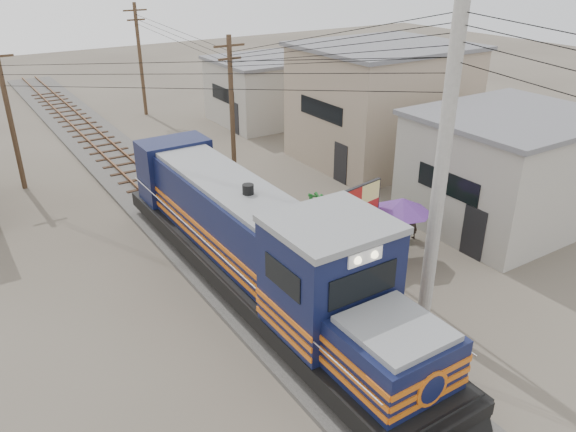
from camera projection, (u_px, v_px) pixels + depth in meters
ground at (323, 351)px, 16.30m from camera, size 120.00×120.00×0.00m
ballast at (185, 222)px, 23.87m from camera, size 3.60×70.00×0.16m
track at (185, 218)px, 23.79m from camera, size 1.15×70.00×0.12m
locomotive at (259, 246)px, 18.31m from camera, size 3.07×16.70×4.14m
utility_pole_main at (441, 172)px, 15.50m from camera, size 0.40×0.40×10.00m
wooden_pole_mid at (232, 105)px, 27.57m from camera, size 1.60×0.24×7.00m
wooden_pole_far at (140, 58)px, 38.25m from camera, size 1.60×0.24×7.50m
wooden_pole_left at (9, 114)px, 25.96m from camera, size 1.60×0.24×7.00m
power_lines at (182, 45)px, 19.46m from camera, size 9.65×19.00×3.30m
shophouse_front at (507, 169)px, 23.20m from camera, size 7.35×6.30×4.70m
shophouse_mid at (381, 103)px, 30.21m from camera, size 8.40×7.35×6.20m
shophouse_back at (263, 90)px, 37.51m from camera, size 6.30×6.30×4.20m
billboard at (360, 207)px, 19.96m from camera, size 2.01×0.46×3.12m
market_umbrella at (402, 205)px, 20.48m from camera, size 2.40×2.40×2.40m
vendor at (412, 222)px, 22.30m from camera, size 0.59×0.42×1.52m
plant_nursery at (358, 230)px, 22.22m from camera, size 3.44×3.22×1.11m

